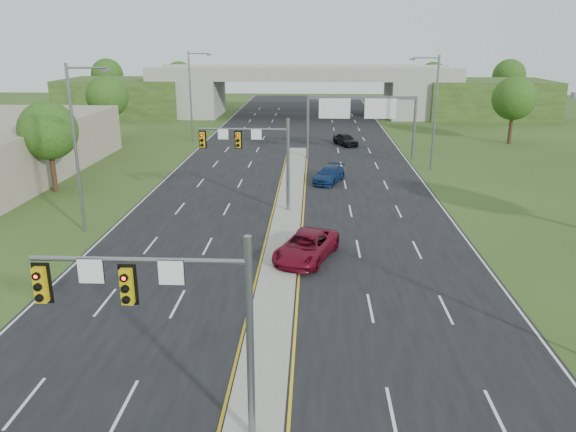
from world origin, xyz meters
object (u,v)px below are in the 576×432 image
(car_far_a, at_px, (306,246))
(overpass, at_px, (303,94))
(signal_mast_near, at_px, (174,307))
(signal_mast_far, at_px, (257,150))
(car_far_b, at_px, (329,175))
(car_far_c, at_px, (346,139))
(sign_gantry, at_px, (360,110))

(car_far_a, bearing_deg, overpass, 110.71)
(signal_mast_near, height_order, overpass, overpass)
(signal_mast_far, distance_m, car_far_b, 11.59)
(signal_mast_far, relative_size, car_far_c, 1.65)
(overpass, bearing_deg, signal_mast_near, -91.62)
(car_far_b, bearing_deg, car_far_a, -75.82)
(sign_gantry, bearing_deg, signal_mast_near, -101.25)
(signal_mast_near, relative_size, car_far_c, 1.65)
(car_far_b, xyz_separation_m, car_far_c, (2.44, 18.47, 0.04))
(overpass, bearing_deg, car_far_a, -88.66)
(signal_mast_near, height_order, car_far_a, signal_mast_near)
(signal_mast_far, distance_m, car_far_c, 29.21)
(signal_mast_far, height_order, sign_gantry, signal_mast_far)
(signal_mast_near, bearing_deg, car_far_a, 76.54)
(car_far_a, height_order, car_far_b, car_far_a)
(signal_mast_near, bearing_deg, car_far_b, 80.85)
(car_far_a, xyz_separation_m, car_far_c, (4.21, 37.10, -0.06))
(signal_mast_near, distance_m, signal_mast_far, 25.00)
(signal_mast_far, relative_size, overpass, 0.09)
(signal_mast_near, xyz_separation_m, car_far_c, (7.97, 52.82, -3.98))
(overpass, xyz_separation_m, car_far_a, (1.50, -64.35, -2.75))
(car_far_b, relative_size, car_far_c, 1.11)
(signal_mast_near, relative_size, car_far_b, 1.49)
(overpass, xyz_separation_m, car_far_c, (5.71, -27.25, -2.81))
(signal_mast_far, xyz_separation_m, car_far_a, (3.76, -9.27, -3.92))
(sign_gantry, relative_size, car_far_a, 2.06)
(signal_mast_far, xyz_separation_m, car_far_b, (5.54, 9.35, -4.02))
(sign_gantry, relative_size, car_far_b, 2.46)
(signal_mast_near, bearing_deg, sign_gantry, 78.75)
(signal_mast_near, height_order, car_far_b, signal_mast_near)
(car_far_b, distance_m, car_far_c, 18.63)
(sign_gantry, bearing_deg, car_far_c, 97.11)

